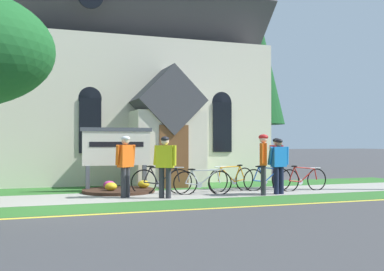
% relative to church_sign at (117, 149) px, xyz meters
% --- Properties ---
extents(ground, '(140.00, 140.00, 0.00)m').
position_rel_church_sign_xyz_m(ground, '(-2.50, 0.72, -1.32)').
color(ground, '#3D3D3F').
extents(sidewalk_slab, '(32.00, 2.38, 0.01)m').
position_rel_church_sign_xyz_m(sidewalk_slab, '(-0.59, -1.50, -1.32)').
color(sidewalk_slab, '#99968E').
rests_on(sidewalk_slab, ground).
extents(grass_verge, '(32.00, 1.61, 0.01)m').
position_rel_church_sign_xyz_m(grass_verge, '(-0.59, -3.49, -1.32)').
color(grass_verge, '#2D6628').
rests_on(grass_verge, ground).
extents(church_lawn, '(24.00, 2.22, 0.01)m').
position_rel_church_sign_xyz_m(church_lawn, '(-0.59, 0.81, -1.32)').
color(church_lawn, '#2D6628').
rests_on(church_lawn, ground).
extents(curb_paint_stripe, '(28.00, 0.16, 0.01)m').
position_rel_church_sign_xyz_m(curb_paint_stripe, '(-0.59, -4.44, -1.32)').
color(curb_paint_stripe, yellow).
rests_on(curb_paint_stripe, ground).
extents(church_building, '(14.66, 12.27, 14.32)m').
position_rel_church_sign_xyz_m(church_building, '(-0.90, 6.87, 3.75)').
color(church_building, beige).
rests_on(church_building, ground).
extents(church_sign, '(2.22, 0.22, 1.98)m').
position_rel_church_sign_xyz_m(church_sign, '(0.00, 0.00, 0.00)').
color(church_sign, '#474C56').
rests_on(church_sign, ground).
extents(flower_bed, '(2.19, 2.19, 0.34)m').
position_rel_church_sign_xyz_m(flower_bed, '(0.02, -0.36, -1.25)').
color(flower_bed, '#382319').
rests_on(flower_bed, ground).
extents(bicycle_black, '(1.79, 0.31, 0.86)m').
position_rel_church_sign_xyz_m(bicycle_black, '(1.12, -1.21, -0.93)').
color(bicycle_black, black).
rests_on(bicycle_black, ground).
extents(bicycle_green, '(1.72, 0.10, 0.81)m').
position_rel_church_sign_xyz_m(bicycle_green, '(4.54, -1.36, -0.96)').
color(bicycle_green, black).
rests_on(bicycle_green, ground).
extents(bicycle_red, '(1.70, 0.38, 0.78)m').
position_rel_church_sign_xyz_m(bicycle_red, '(2.20, -1.75, -0.96)').
color(bicycle_red, black).
rests_on(bicycle_red, ground).
extents(bicycle_blue, '(1.75, 0.57, 0.85)m').
position_rel_church_sign_xyz_m(bicycle_blue, '(3.37, -1.24, -0.94)').
color(bicycle_blue, black).
rests_on(bicycle_blue, ground).
extents(bicycle_white, '(1.73, 0.10, 0.83)m').
position_rel_church_sign_xyz_m(bicycle_white, '(5.54, -1.83, -0.95)').
color(bicycle_white, black).
rests_on(bicycle_white, ground).
extents(cyclist_in_green_jersey, '(0.65, 0.29, 1.63)m').
position_rel_church_sign_xyz_m(cyclist_in_green_jersey, '(4.35, -2.40, -0.37)').
color(cyclist_in_green_jersey, '#191E38').
rests_on(cyclist_in_green_jersey, ground).
extents(cyclist_in_orange_jersey, '(0.45, 0.59, 1.76)m').
position_rel_church_sign_xyz_m(cyclist_in_orange_jersey, '(3.79, -2.50, -0.28)').
color(cyclist_in_orange_jersey, '#2D2D33').
rests_on(cyclist_in_orange_jersey, ground).
extents(cyclist_in_white_jersey, '(0.52, 0.55, 1.69)m').
position_rel_church_sign_xyz_m(cyclist_in_white_jersey, '(0.92, -2.25, -0.33)').
color(cyclist_in_white_jersey, '#2D2D33').
rests_on(cyclist_in_white_jersey, ground).
extents(cyclist_in_yellow_jersey, '(0.31, 0.71, 1.67)m').
position_rel_church_sign_xyz_m(cyclist_in_yellow_jersey, '(5.22, -0.74, -0.35)').
color(cyclist_in_yellow_jersey, '#191E38').
rests_on(cyclist_in_yellow_jersey, ground).
extents(cyclist_in_blue_jersey, '(0.59, 0.50, 1.71)m').
position_rel_church_sign_xyz_m(cyclist_in_blue_jersey, '(-0.06, -1.75, -0.32)').
color(cyclist_in_blue_jersey, '#2D2D33').
rests_on(cyclist_in_blue_jersey, ground).
extents(roadside_conifer, '(2.93, 2.93, 8.87)m').
position_rel_church_sign_xyz_m(roadside_conifer, '(7.83, 6.02, 4.29)').
color(roadside_conifer, '#3D2D1E').
rests_on(roadside_conifer, ground).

